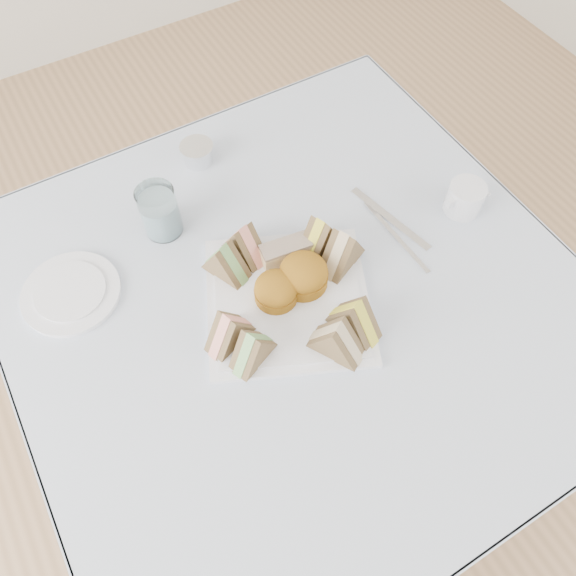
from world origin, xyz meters
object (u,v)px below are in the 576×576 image
serving_plate (288,301)px  creamer_jug (465,198)px  table (294,375)px  water_glass (159,211)px

serving_plate → creamer_jug: bearing=26.2°
serving_plate → creamer_jug: size_ratio=3.99×
table → serving_plate: serving_plate is taller
serving_plate → creamer_jug: (0.41, 0.01, 0.03)m
water_glass → creamer_jug: size_ratio=1.48×
table → creamer_jug: bearing=1.0°
table → creamer_jug: creamer_jug is taller
water_glass → creamer_jug: bearing=-25.3°
table → creamer_jug: (0.39, 0.01, 0.41)m
serving_plate → table: bearing=41.0°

